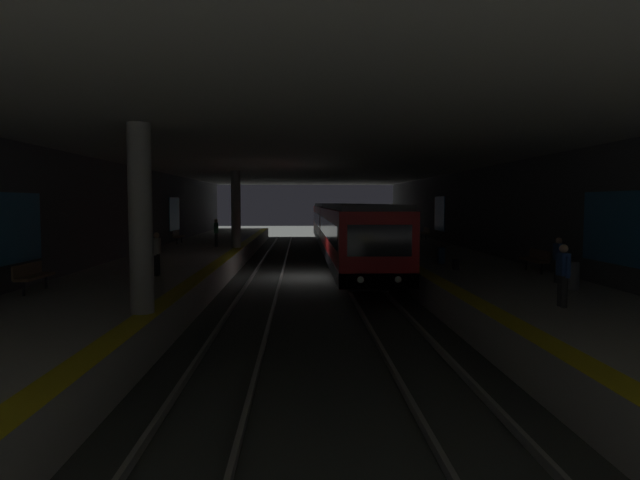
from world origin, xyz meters
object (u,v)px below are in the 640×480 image
at_px(suitcase_rolling, 441,255).
at_px(backpack_on_floor, 456,265).
at_px(pillar_near, 141,219).
at_px(person_walking_mid, 558,259).
at_px(metro_train, 341,228).
at_px(bench_right_mid, 178,236).
at_px(bench_left_near, 536,258).
at_px(bench_right_near, 32,275).
at_px(person_standing_far, 157,252).
at_px(person_waiting_near, 563,273).
at_px(person_boarding, 216,232).
at_px(pillar_far, 236,209).
at_px(bench_left_mid, 425,232).
at_px(trash_bin, 572,276).

height_order(suitcase_rolling, backpack_on_floor, suitcase_rolling).
relative_size(pillar_near, person_walking_mid, 2.99).
height_order(metro_train, bench_right_mid, metro_train).
bearing_deg(backpack_on_floor, bench_right_mid, 44.87).
height_order(bench_left_near, person_walking_mid, person_walking_mid).
height_order(bench_right_near, person_walking_mid, person_walking_mid).
relative_size(person_standing_far, backpack_on_floor, 3.98).
height_order(metro_train, person_standing_far, metro_train).
relative_size(person_waiting_near, person_boarding, 0.96).
relative_size(pillar_far, person_boarding, 2.72).
relative_size(bench_right_near, person_standing_far, 1.07).
bearing_deg(pillar_far, bench_right_mid, 51.60).
xyz_separation_m(pillar_far, bench_right_near, (-15.90, 4.18, -1.75)).
bearing_deg(bench_left_mid, pillar_far, 117.89).
height_order(pillar_far, trash_bin, pillar_far).
bearing_deg(person_standing_far, person_boarding, -0.60).
xyz_separation_m(person_waiting_near, person_walking_mid, (4.07, -1.85, -0.05)).
xyz_separation_m(bench_left_mid, suitcase_rolling, (-15.59, 2.89, -0.17)).
bearing_deg(pillar_far, trash_bin, -142.83).
relative_size(bench_left_mid, person_boarding, 1.02).
relative_size(pillar_near, bench_right_mid, 2.68).
bearing_deg(trash_bin, backpack_on_floor, 22.78).
bearing_deg(metro_train, person_standing_far, 154.42).
xyz_separation_m(bench_right_mid, person_waiting_near, (-22.05, -14.71, 0.34)).
xyz_separation_m(pillar_far, bench_left_mid, (6.82, -12.88, -1.75)).
bearing_deg(metro_train, person_walking_mid, -162.93).
distance_m(bench_right_mid, person_walking_mid, 24.45).
relative_size(pillar_near, trash_bin, 5.35).
xyz_separation_m(metro_train, bench_right_mid, (-0.97, 10.73, -0.45)).
bearing_deg(person_standing_far, backpack_on_floor, -82.99).
height_order(metro_train, suitcase_rolling, metro_train).
height_order(pillar_near, backpack_on_floor, pillar_near).
xyz_separation_m(bench_left_near, bench_right_near, (-4.08, 17.07, 0.00)).
relative_size(suitcase_rolling, trash_bin, 1.19).
height_order(bench_right_near, person_waiting_near, person_waiting_near).
xyz_separation_m(bench_right_near, bench_right_mid, (19.22, 0.00, 0.00)).
bearing_deg(pillar_far, pillar_near, 180.00).
distance_m(pillar_near, bench_left_mid, 29.03).
bearing_deg(person_walking_mid, pillar_near, 109.82).
relative_size(person_standing_far, person_boarding, 0.95).
relative_size(metro_train, trash_bin, 42.39).
relative_size(pillar_far, bench_left_mid, 2.68).
bearing_deg(person_boarding, bench_left_mid, -66.63).
distance_m(bench_right_mid, backpack_on_floor, 20.14).
xyz_separation_m(pillar_near, person_boarding, (19.83, 1.29, -1.37)).
relative_size(bench_left_near, person_waiting_near, 1.06).
bearing_deg(bench_right_near, pillar_far, -14.74).
relative_size(bench_left_near, person_walking_mid, 1.12).
relative_size(bench_left_mid, person_walking_mid, 1.12).
height_order(pillar_near, person_waiting_near, pillar_near).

